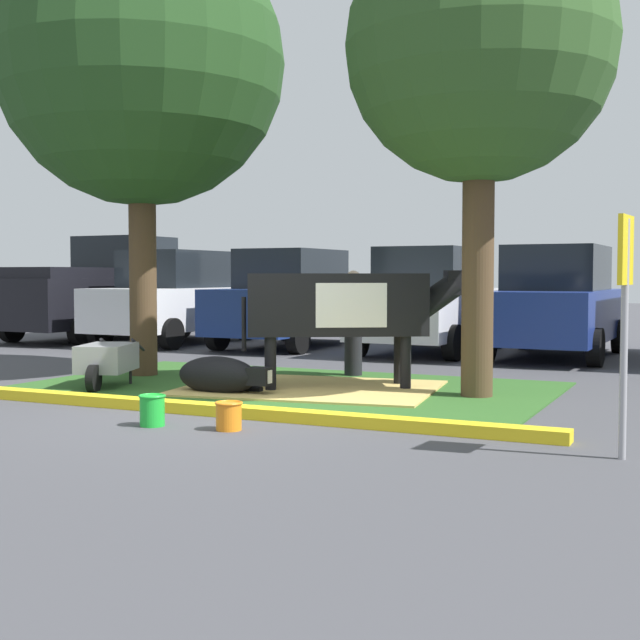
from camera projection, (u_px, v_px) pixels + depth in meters
ground_plane at (220, 412)px, 9.34m from camera, size 80.00×80.00×0.00m
grass_island at (285, 387)px, 11.30m from camera, size 6.84×4.20×0.02m
curb_yellow at (189, 408)px, 9.26m from camera, size 8.04×0.24×0.12m
hay_bedding at (310, 389)px, 11.08m from camera, size 3.50×2.81×0.04m
shade_tree_left at (141, 63)px, 12.41m from camera, size 4.19×4.19×6.69m
shade_tree_right at (480, 50)px, 10.22m from camera, size 3.24×3.24×5.84m
cow_holstein at (345, 305)px, 11.09m from camera, size 2.88×1.91×1.55m
calf_lying at (220, 376)px, 10.68m from camera, size 1.30×0.48×0.48m
person_handler at (353, 320)px, 12.57m from camera, size 0.52×0.34×1.56m
wheelbarrow at (106, 359)px, 11.29m from camera, size 0.97×1.60×0.63m
parking_sign at (625, 287)px, 6.88m from camera, size 0.08×0.44×1.97m
bucket_green at (152, 410)px, 8.46m from camera, size 0.27×0.27×0.31m
bucket_orange at (229, 415)px, 8.24m from camera, size 0.27×0.27×0.28m
pickup_truck_black at (102, 291)px, 20.15m from camera, size 2.32×5.45×2.42m
sedan_silver at (176, 298)px, 18.69m from camera, size 2.10×4.44×2.02m
sedan_red at (292, 300)px, 17.76m from camera, size 2.10×4.44×2.02m
hatchback_white at (431, 301)px, 16.49m from camera, size 2.10×4.44×2.02m
sedan_blue at (557, 303)px, 15.50m from camera, size 2.10×4.44×2.02m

